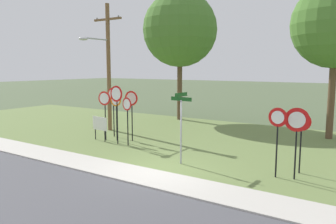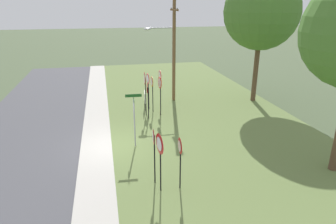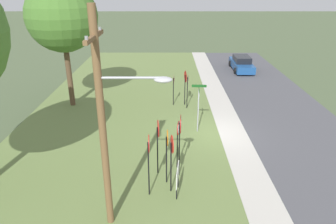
{
  "view_description": "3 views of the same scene",
  "coord_description": "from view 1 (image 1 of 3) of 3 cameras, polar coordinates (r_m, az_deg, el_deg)",
  "views": [
    {
      "loc": [
        6.94,
        -9.83,
        3.85
      ],
      "look_at": [
        -1.17,
        2.5,
        1.87
      ],
      "focal_mm": 35.6,
      "sensor_mm": 36.0,
      "label": 1
    },
    {
      "loc": [
        14.69,
        -0.15,
        7.14
      ],
      "look_at": [
        0.43,
        2.94,
        1.86
      ],
      "focal_mm": 32.38,
      "sensor_mm": 36.0,
      "label": 2
    },
    {
      "loc": [
        -15.96,
        2.93,
        8.09
      ],
      "look_at": [
        0.58,
        2.93,
        1.12
      ],
      "focal_mm": 33.17,
      "sensor_mm": 36.0,
      "label": 3
    }
  ],
  "objects": [
    {
      "name": "grass_median",
      "position": [
        17.7,
        9.47,
        -4.96
      ],
      "size": [
        44.0,
        12.0,
        0.04
      ],
      "primitive_type": "cube",
      "color": "olive",
      "rests_on": "ground_plane"
    },
    {
      "name": "sidewalk_strip",
      "position": [
        12.01,
        -4.05,
        -10.92
      ],
      "size": [
        44.0,
        1.6,
        0.06
      ],
      "primitive_type": "cube",
      "color": "#BCB7AD",
      "rests_on": "ground_plane"
    },
    {
      "name": "utility_pole",
      "position": [
        20.3,
        -10.49,
        8.34
      ],
      "size": [
        2.1,
        2.34,
        7.53
      ],
      "color": "brown",
      "rests_on": "grass_median"
    },
    {
      "name": "stop_sign_near_right",
      "position": [
        16.3,
        -7.0,
        0.14
      ],
      "size": [
        0.63,
        0.15,
        2.37
      ],
      "rotation": [
        0.0,
        0.0,
        -0.2
      ],
      "color": "black",
      "rests_on": "grass_median"
    },
    {
      "name": "ground_plane",
      "position": [
        12.63,
        -1.82,
        -10.11
      ],
      "size": [
        160.0,
        160.0,
        0.0
      ],
      "primitive_type": "plane",
      "color": "#4C5B3D"
    },
    {
      "name": "road_asphalt",
      "position": [
        9.39,
        -19.72,
        -17.0
      ],
      "size": [
        44.0,
        6.4,
        0.01
      ],
      "primitive_type": "cube",
      "color": "#4C4C51",
      "rests_on": "ground_plane"
    },
    {
      "name": "notice_board",
      "position": [
        17.78,
        -11.59,
        -2.15
      ],
      "size": [
        1.1,
        0.15,
        1.25
      ],
      "rotation": [
        0.0,
        0.0,
        -0.11
      ],
      "color": "black",
      "rests_on": "grass_median"
    },
    {
      "name": "oak_tree_left",
      "position": [
        24.51,
        2.05,
        13.89
      ],
      "size": [
        5.32,
        5.32,
        9.16
      ],
      "color": "brown",
      "rests_on": "grass_median"
    },
    {
      "name": "yield_sign_far_left",
      "position": [
        11.99,
        18.23,
        -2.32
      ],
      "size": [
        0.66,
        0.11,
        2.45
      ],
      "rotation": [
        0.0,
        0.0,
        -0.07
      ],
      "color": "black",
      "rests_on": "grass_median"
    },
    {
      "name": "stop_sign_far_right",
      "position": [
        17.7,
        -10.8,
        1.24
      ],
      "size": [
        0.73,
        0.13,
        2.58
      ],
      "rotation": [
        0.0,
        0.0,
        0.14
      ],
      "color": "black",
      "rests_on": "grass_median"
    },
    {
      "name": "yield_sign_near_right",
      "position": [
        11.97,
        21.17,
        -2.28
      ],
      "size": [
        0.81,
        0.17,
        2.48
      ],
      "rotation": [
        0.0,
        0.0,
        0.17
      ],
      "color": "black",
      "rests_on": "grass_median"
    },
    {
      "name": "yield_sign_near_left",
      "position": [
        12.78,
        21.85,
        -2.67
      ],
      "size": [
        0.66,
        0.1,
        2.23
      ],
      "rotation": [
        0.0,
        0.0,
        -0.01
      ],
      "color": "black",
      "rests_on": "grass_median"
    },
    {
      "name": "street_name_post",
      "position": [
        13.07,
        2.25,
        -1.67
      ],
      "size": [
        0.96,
        0.82,
        2.84
      ],
      "rotation": [
        0.0,
        0.0,
        -0.06
      ],
      "color": "#9EA0A8",
      "rests_on": "grass_median"
    },
    {
      "name": "stop_sign_far_left",
      "position": [
        16.6,
        -8.8,
        1.82
      ],
      "size": [
        0.79,
        0.11,
        2.92
      ],
      "rotation": [
        0.0,
        0.0,
        -0.06
      ],
      "color": "black",
      "rests_on": "grass_median"
    },
    {
      "name": "stop_sign_near_left",
      "position": [
        17.24,
        -6.27,
        1.28
      ],
      "size": [
        0.75,
        0.12,
        2.62
      ],
      "rotation": [
        0.0,
        0.0,
        0.11
      ],
      "color": "black",
      "rests_on": "grass_median"
    },
    {
      "name": "oak_tree_right",
      "position": [
        19.78,
        26.84,
        13.2
      ],
      "size": [
        4.54,
        4.54,
        8.3
      ],
      "color": "brown",
      "rests_on": "grass_median"
    },
    {
      "name": "stop_sign_far_center",
      "position": [
        17.41,
        -8.89,
        0.93
      ],
      "size": [
        0.68,
        0.1,
        2.5
      ],
      "rotation": [
        0.0,
        0.0,
        0.05
      ],
      "color": "black",
      "rests_on": "grass_median"
    },
    {
      "name": "stop_sign_center_tall",
      "position": [
        18.48,
        -9.38,
        1.81
      ],
      "size": [
        0.71,
        0.1,
        2.71
      ],
      "rotation": [
        0.0,
        0.0,
        0.05
      ],
      "color": "black",
      "rests_on": "grass_median"
    }
  ]
}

